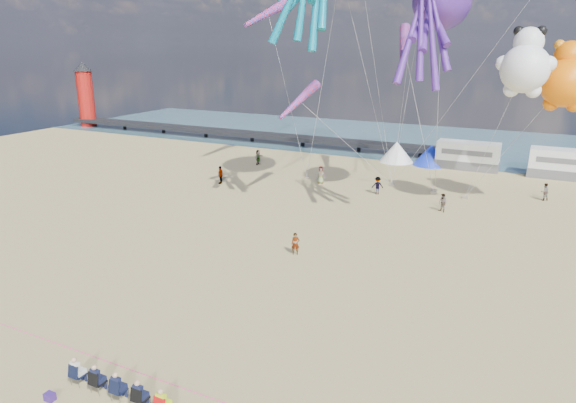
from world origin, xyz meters
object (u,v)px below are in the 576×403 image
object	(u,v)px
beachgoer_1	(545,192)
kite_teddy_orange	(566,83)
spectator_row	(119,385)
beachgoer_6	(321,175)
beachgoer_2	(378,185)
windsock_right	(299,101)
motorhome_1	(564,164)
sandbag_b	(435,190)
beachgoer_3	(221,175)
sandbag_c	(465,197)
beachgoer_7	(443,203)
standing_person	(295,244)
sandbag_e	(392,185)
cooler_purple	(50,397)
beachgoer_4	(258,157)
tent_white	(396,152)
sandbag_d	(434,192)
windsock_left	(268,13)
windsock_mid	(404,43)
motorhome_0	(468,155)
kite_panda	(525,69)
kite_octopus_purple	(442,1)
tent_blue	(431,155)
sandbag_a	(307,178)
lighthouse	(86,99)

from	to	relation	value
beachgoer_1	kite_teddy_orange	size ratio (longest dim) A/B	0.25
spectator_row	beachgoer_6	xyz separation A→B (m)	(-5.67, 33.58, 0.21)
beachgoer_2	windsock_right	size ratio (longest dim) A/B	0.31
motorhome_1	sandbag_b	world-z (taller)	motorhome_1
beachgoer_1	beachgoer_2	distance (m)	14.67
beachgoer_3	sandbag_c	world-z (taller)	beachgoer_3
beachgoer_1	beachgoer_7	bearing A→B (deg)	10.61
standing_person	beachgoer_1	bearing A→B (deg)	29.73
beachgoer_2	sandbag_e	bearing A→B (deg)	-120.78
spectator_row	cooler_purple	world-z (taller)	spectator_row
beachgoer_4	sandbag_e	xyz separation A→B (m)	(16.40, -2.31, -0.75)
tent_white	sandbag_d	world-z (taller)	tent_white
motorhome_1	windsock_left	distance (m)	33.85
tent_white	sandbag_c	world-z (taller)	tent_white
beachgoer_6	windsock_right	bearing A→B (deg)	-118.80
beachgoer_6	windsock_mid	xyz separation A→B (m)	(6.90, 2.29, 12.58)
kite_teddy_orange	beachgoer_4	bearing A→B (deg)	153.29
motorhome_1	beachgoer_2	size ratio (longest dim) A/B	3.98
spectator_row	beachgoer_7	bearing A→B (deg)	76.84
motorhome_0	kite_panda	world-z (taller)	kite_panda
standing_person	sandbag_c	bearing A→B (deg)	40.51
beachgoer_4	beachgoer_6	size ratio (longest dim) A/B	0.99
sandbag_d	kite_teddy_orange	xyz separation A→B (m)	(9.42, -2.09, 10.41)
sandbag_e	windsock_left	bearing A→B (deg)	-175.62
motorhome_0	spectator_row	size ratio (longest dim) A/B	1.08
windsock_left	kite_octopus_purple	bearing A→B (deg)	-7.13
windsock_left	beachgoer_2	bearing A→B (deg)	-0.44
beachgoer_2	beachgoer_3	xyz separation A→B (m)	(-15.12, -3.27, 0.06)
motorhome_1	windsock_left	xyz separation A→B (m)	(-28.05, -11.92, 14.75)
tent_blue	beachgoer_1	size ratio (longest dim) A/B	2.56
beachgoer_3	beachgoer_7	world-z (taller)	beachgoer_3
sandbag_a	sandbag_e	world-z (taller)	same
motorhome_1	beachgoer_1	bearing A→B (deg)	-99.32
kite_panda	tent_white	bearing A→B (deg)	147.71
beachgoer_2	sandbag_a	size ratio (longest dim) A/B	3.32
sandbag_b	spectator_row	bearing A→B (deg)	-98.29
lighthouse	kite_octopus_purple	distance (m)	65.83
cooler_purple	motorhome_1	bearing A→B (deg)	68.96
tent_white	sandbag_d	bearing A→B (deg)	-60.20
sandbag_c	sandbag_e	distance (m)	7.11
sandbag_c	windsock_mid	world-z (taller)	windsock_mid
spectator_row	cooler_purple	size ratio (longest dim) A/B	15.25
motorhome_0	kite_octopus_purple	bearing A→B (deg)	-92.93
beachgoer_4	spectator_row	bearing A→B (deg)	-158.31
spectator_row	windsock_mid	distance (m)	38.11
spectator_row	sandbag_e	world-z (taller)	spectator_row
sandbag_e	windsock_left	distance (m)	20.82
cooler_purple	sandbag_c	distance (m)	37.31
beachgoer_4	sandbag_d	xyz separation A→B (m)	(20.55, -3.11, -0.75)
windsock_mid	cooler_purple	bearing A→B (deg)	-108.59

